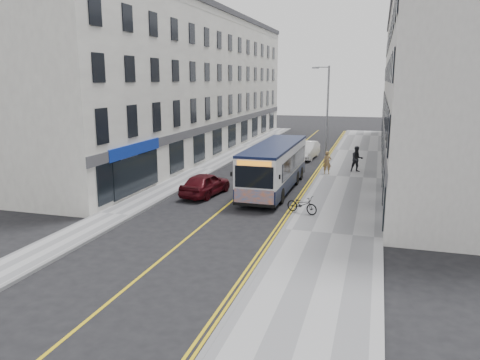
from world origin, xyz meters
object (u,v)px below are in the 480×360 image
Objects in this scene: city_bus at (275,165)px; pedestrian_near at (327,163)px; bicycle at (302,204)px; car_maroon at (205,184)px; streetlamp at (326,115)px; pedestrian_far at (357,159)px; car_white at (306,150)px.

pedestrian_near is (2.72, 5.84, -0.68)m from city_bus.
car_maroon is at bearing 89.78° from bicycle.
streetlamp reaches higher than pedestrian_near.
streetlamp reaches higher than pedestrian_far.
streetlamp is at bearing 160.78° from pedestrian_far.
streetlamp is at bearing 23.06° from bicycle.
bicycle is 18.09m from car_white.
car_white is 15.79m from car_maroon.
bicycle is (0.23, -12.33, -3.79)m from streetlamp.
streetlamp is at bearing -114.48° from car_maroon.
car_white is (-4.69, 5.58, -0.32)m from pedestrian_far.
streetlamp is 1.70× the size of car_white.
car_maroon is (-6.40, 2.61, 0.13)m from bicycle.
city_bus is 2.46× the size of car_maroon.
pedestrian_near is at bearing 65.01° from city_bus.
car_white is at bearing 29.90° from bicycle.
pedestrian_near is 0.40× the size of car_maroon.
car_maroon is (-6.53, -8.28, -0.25)m from pedestrian_near.
bicycle is at bearing -119.55° from pedestrian_far.
city_bus reaches higher than pedestrian_near.
pedestrian_near is (0.36, -1.43, -3.41)m from streetlamp.
pedestrian_near is 7.50m from car_white.
bicycle is (2.59, -5.06, -1.06)m from city_bus.
car_white is 1.11× the size of car_maroon.
pedestrian_far is at bearing 11.86° from bicycle.
streetlamp is at bearing -63.96° from car_white.
pedestrian_near is at bearing -120.33° from car_maroon.
pedestrian_far is 0.42× the size of car_white.
car_maroon is (-3.81, -2.44, -0.93)m from city_bus.
streetlamp is 4.09× the size of pedestrian_far.
bicycle is 6.91m from car_maroon.
city_bus is 6.48m from pedestrian_near.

